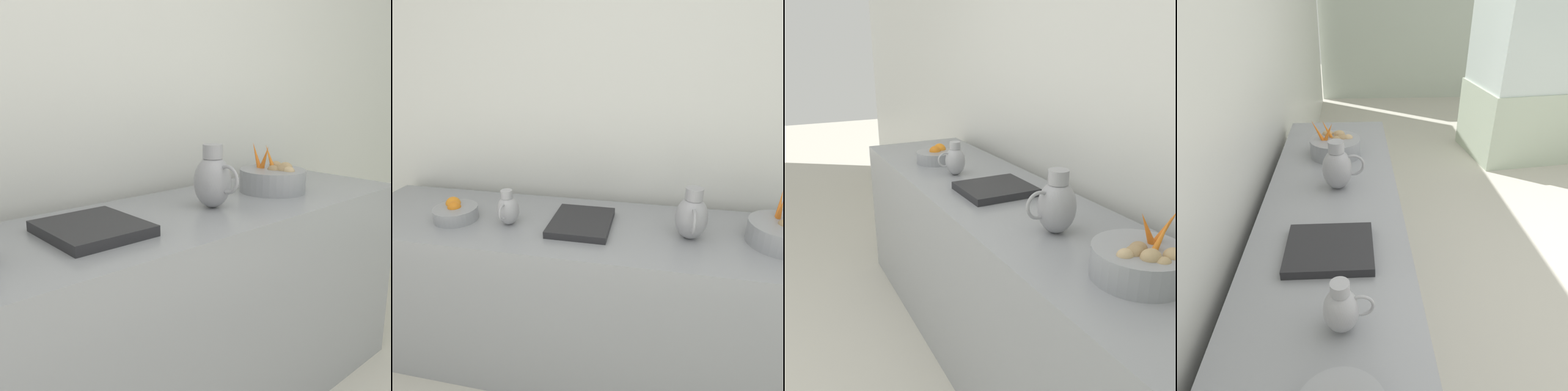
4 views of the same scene
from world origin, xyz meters
The scene contains 7 objects.
tile_wall_left centered at (-1.95, 0.36, 1.50)m, with size 0.10×9.23×3.00m, color silver.
prep_counter centered at (-1.51, -0.14, 0.46)m, with size 0.66×2.81×0.92m, color gray.
vegetable_colander centered at (-1.50, 0.68, 0.98)m, with size 0.30×0.30×0.22m.
orange_bowl centered at (-1.44, -0.94, 0.96)m, with size 0.23×0.23×0.11m.
metal_pitcher_tall centered at (-1.48, 0.26, 1.03)m, with size 0.21×0.15×0.25m.
metal_pitcher_short centered at (-1.44, -0.64, 1.00)m, with size 0.16×0.11×0.19m.
counter_sink_basin centered at (-1.50, -0.27, 0.94)m, with size 0.34×0.30×0.04m, color #232326.
Camera 2 is at (0.01, 0.07, 1.72)m, focal length 31.05 mm.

